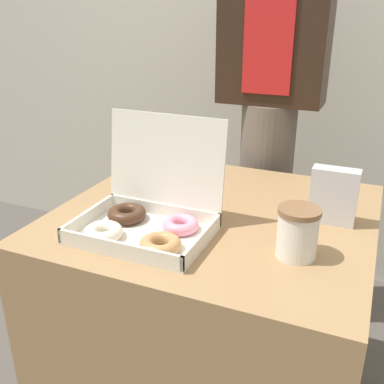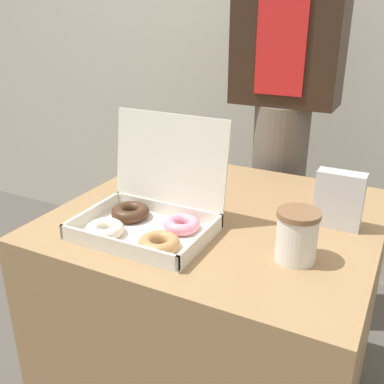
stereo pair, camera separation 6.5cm
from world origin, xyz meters
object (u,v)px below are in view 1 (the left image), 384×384
at_px(coffee_cup, 298,232).
at_px(person_customer, 271,99).
at_px(donut_box, 147,216).
at_px(napkin_holder, 334,196).

height_order(coffee_cup, person_customer, person_customer).
relative_size(coffee_cup, person_customer, 0.07).
height_order(donut_box, napkin_holder, donut_box).
relative_size(donut_box, napkin_holder, 2.20).
bearing_deg(donut_box, person_customer, 80.42).
distance_m(coffee_cup, person_customer, 0.75).
relative_size(coffee_cup, napkin_holder, 0.80).
xyz_separation_m(coffee_cup, napkin_holder, (0.05, 0.21, 0.01)).
bearing_deg(person_customer, napkin_holder, -58.48).
bearing_deg(coffee_cup, napkin_holder, 76.58).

